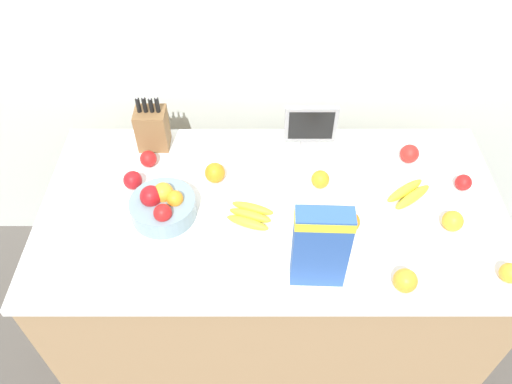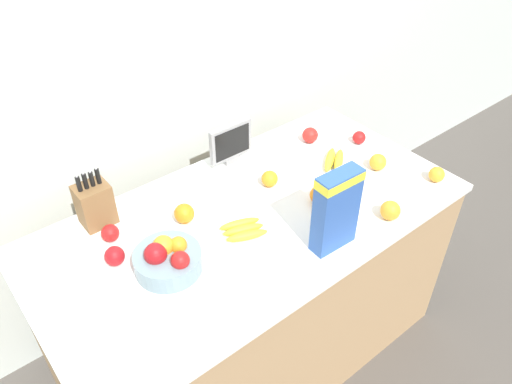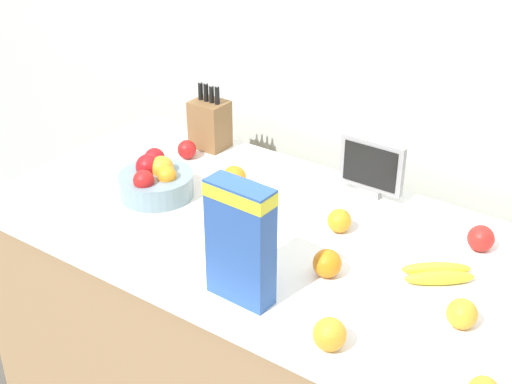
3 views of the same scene
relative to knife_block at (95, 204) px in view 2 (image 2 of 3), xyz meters
The scene contains 19 objects.
ground_plane 1.19m from the knife_block, 35.28° to the right, with size 14.00×14.00×0.00m, color #514C47.
wall_back 0.66m from the knife_block, 32.19° to the left, with size 9.00×0.06×2.60m.
counter 0.83m from the knife_block, 35.28° to the right, with size 1.80×0.92×0.93m.
knife_block is the anchor object (origin of this frame).
small_monitor 0.67m from the knife_block, ahead, with size 0.22×0.03×0.20m.
cereal_box 0.94m from the knife_block, 46.60° to the right, with size 0.18×0.08×0.34m.
fruit_bowl 0.41m from the knife_block, 77.47° to the right, with size 0.25×0.25×0.13m.
banana_bunch_left 0.60m from the knife_block, 45.17° to the right, with size 0.19×0.16×0.04m.
banana_bunch_right 1.09m from the knife_block, 16.65° to the right, with size 0.20×0.18×0.04m.
apple_near_bananas 0.14m from the knife_block, 93.26° to the right, with size 0.07×0.07×0.07m, color red.
apple_front 0.26m from the knife_block, 101.21° to the right, with size 0.07×0.07×0.07m, color #A31419.
apple_rear 1.09m from the knife_block, ahead, with size 0.08×0.08×0.08m, color red.
apple_rightmost 1.29m from the knife_block, 11.68° to the right, with size 0.06×0.06×0.06m, color red.
orange_mid_left 0.35m from the knife_block, 38.18° to the right, with size 0.08×0.08×0.08m, color orange.
orange_front_left 0.74m from the knife_block, 19.65° to the right, with size 0.07×0.07×0.07m, color orange.
orange_by_cereal 1.18m from the knife_block, 37.66° to the right, with size 0.08×0.08×0.08m, color orange.
orange_front_center 1.25m from the knife_block, 21.76° to the right, with size 0.08×0.08×0.08m, color orange.
orange_front_right 1.47m from the knife_block, 27.94° to the right, with size 0.07×0.07×0.07m, color orange.
orange_back_center 0.91m from the knife_block, 30.97° to the right, with size 0.08×0.08×0.08m, color orange.
Camera 2 is at (-0.95, -1.22, 2.28)m, focal length 35.00 mm.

